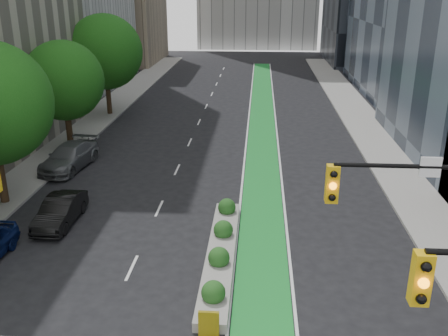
# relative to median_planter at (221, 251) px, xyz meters

# --- Properties ---
(sidewalk_left) EXTENTS (3.60, 90.00, 0.15)m
(sidewalk_left) POSITION_rel_median_planter_xyz_m (-13.00, 17.96, -0.30)
(sidewalk_left) COLOR gray
(sidewalk_left) RESTS_ON ground
(sidewalk_right) EXTENTS (3.60, 90.00, 0.15)m
(sidewalk_right) POSITION_rel_median_planter_xyz_m (10.60, 17.96, -0.30)
(sidewalk_right) COLOR gray
(sidewalk_right) RESTS_ON ground
(bike_lane_paint) EXTENTS (2.20, 70.00, 0.01)m
(bike_lane_paint) POSITION_rel_median_planter_xyz_m (1.80, 22.96, -0.37)
(bike_lane_paint) COLOR #18842D
(bike_lane_paint) RESTS_ON ground
(tree_midfar) EXTENTS (5.60, 5.60, 7.76)m
(tree_midfar) POSITION_rel_median_planter_xyz_m (-12.20, 14.96, 4.57)
(tree_midfar) COLOR black
(tree_midfar) RESTS_ON ground
(tree_far) EXTENTS (6.60, 6.60, 9.00)m
(tree_far) POSITION_rel_median_planter_xyz_m (-12.20, 24.96, 5.32)
(tree_far) COLOR black
(tree_far) RESTS_ON ground
(median_planter) EXTENTS (1.20, 10.26, 1.10)m
(median_planter) POSITION_rel_median_planter_xyz_m (0.00, 0.00, 0.00)
(median_planter) COLOR gray
(median_planter) RESTS_ON ground
(parked_car_left_mid) EXTENTS (1.49, 4.19, 1.38)m
(parked_car_left_mid) POSITION_rel_median_planter_xyz_m (-8.23, 2.83, 0.32)
(parked_car_left_mid) COLOR black
(parked_car_left_mid) RESTS_ON ground
(parked_car_left_far) EXTENTS (2.85, 5.65, 1.57)m
(parked_car_left_far) POSITION_rel_median_planter_xyz_m (-10.70, 10.74, 0.41)
(parked_car_left_far) COLOR #595B5E
(parked_car_left_far) RESTS_ON ground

